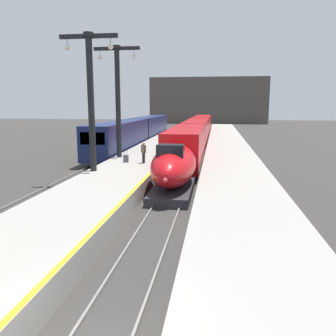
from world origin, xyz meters
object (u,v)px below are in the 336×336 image
object	(u,v)px
highspeed_train_main	(196,133)
rolling_suitcase	(126,159)
station_column_mid	(91,90)
passenger_near_edge	(144,151)
regional_train_adjacent	(138,131)
station_column_far	(118,92)

from	to	relation	value
highspeed_train_main	rolling_suitcase	world-z (taller)	highspeed_train_main
station_column_mid	passenger_near_edge	xyz separation A→B (m)	(2.83, 3.75, -4.62)
passenger_near_edge	rolling_suitcase	distance (m)	1.67
regional_train_adjacent	passenger_near_edge	distance (m)	20.97
rolling_suitcase	regional_train_adjacent	bearing A→B (deg)	99.92
regional_train_adjacent	rolling_suitcase	distance (m)	20.47
regional_train_adjacent	station_column_mid	xyz separation A→B (m)	(2.20, -24.11, 4.53)
station_column_mid	passenger_near_edge	bearing A→B (deg)	52.94
regional_train_adjacent	station_column_far	distance (m)	18.18
rolling_suitcase	station_column_mid	bearing A→B (deg)	-108.48
highspeed_train_main	station_column_mid	distance (m)	24.13
passenger_near_edge	rolling_suitcase	bearing A→B (deg)	172.28
passenger_near_edge	highspeed_train_main	bearing A→B (deg)	80.91
regional_train_adjacent	station_column_far	size ratio (longest dim) A/B	3.82
station_column_far	passenger_near_edge	xyz separation A→B (m)	(2.83, -2.92, -4.74)
passenger_near_edge	rolling_suitcase	world-z (taller)	passenger_near_edge
passenger_near_edge	regional_train_adjacent	bearing A→B (deg)	103.89
regional_train_adjacent	highspeed_train_main	bearing A→B (deg)	-8.36
highspeed_train_main	station_column_mid	xyz separation A→B (m)	(-5.90, -22.92, 4.71)
highspeed_train_main	station_column_mid	bearing A→B (deg)	-104.44
regional_train_adjacent	station_column_far	xyz separation A→B (m)	(2.20, -17.43, 4.65)
station_column_far	passenger_near_edge	bearing A→B (deg)	-45.90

